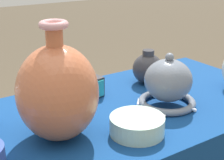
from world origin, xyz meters
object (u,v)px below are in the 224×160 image
mosaic_tile_box (79,87)px  pot_squat_celadon (137,125)px  jar_round_charcoal (148,68)px  vase_dome_bell (168,85)px  vase_tall_bulbous (58,92)px

mosaic_tile_box → pot_squat_celadon: (0.01, -0.31, -0.01)m
jar_round_charcoal → pot_squat_celadon: 0.38m
mosaic_tile_box → vase_dome_bell: bearing=-57.0°
vase_dome_bell → mosaic_tile_box: size_ratio=1.32×
vase_tall_bulbous → jar_round_charcoal: size_ratio=2.42×
vase_dome_bell → pot_squat_celadon: 0.21m
vase_tall_bulbous → mosaic_tile_box: (0.17, 0.21, -0.09)m
vase_dome_bell → jar_round_charcoal: bearing=68.6°
mosaic_tile_box → jar_round_charcoal: bearing=-15.5°
mosaic_tile_box → pot_squat_celadon: mosaic_tile_box is taller
jar_round_charcoal → pot_squat_celadon: size_ratio=0.86×
jar_round_charcoal → vase_dome_bell: bearing=-111.4°
vase_tall_bulbous → vase_dome_bell: size_ratio=1.59×
vase_dome_bell → pot_squat_celadon: bearing=-154.3°
jar_round_charcoal → vase_tall_bulbous: bearing=-157.8°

